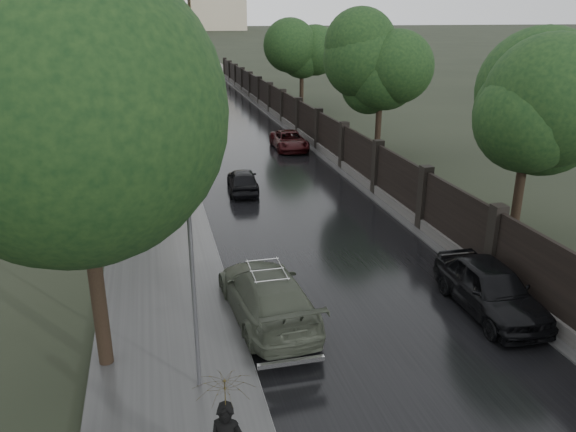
{
  "coord_description": "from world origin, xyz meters",
  "views": [
    {
      "loc": [
        -6.02,
        -9.84,
        8.47
      ],
      "look_at": [
        -1.43,
        8.83,
        1.5
      ],
      "focal_mm": 35.0,
      "sensor_mm": 36.0,
      "label": 1
    }
  ],
  "objects_px": {
    "lamp_post": "(194,290)",
    "car_right_near": "(491,288)",
    "tree_right_c": "(302,55)",
    "traffic_light": "(179,119)",
    "tree_left_far": "(115,65)",
    "volga_sedan": "(267,295)",
    "car_right_far": "(289,140)",
    "hatchback_left": "(243,180)",
    "pedestrian_umbrella": "(225,402)",
    "tree_right_a": "(530,115)",
    "tree_left_near": "(75,114)",
    "tree_right_b": "(381,76)"
  },
  "relations": [
    {
      "from": "tree_right_b",
      "to": "hatchback_left",
      "type": "xyz_separation_m",
      "value": [
        -9.3,
        -5.18,
        -4.33
      ]
    },
    {
      "from": "car_right_far",
      "to": "pedestrian_umbrella",
      "type": "xyz_separation_m",
      "value": [
        -7.88,
        -27.12,
        1.5
      ]
    },
    {
      "from": "tree_right_c",
      "to": "traffic_light",
      "type": "bearing_deg",
      "value": -128.18
    },
    {
      "from": "tree_left_far",
      "to": "car_right_near",
      "type": "bearing_deg",
      "value": -66.94
    },
    {
      "from": "volga_sedan",
      "to": "car_right_far",
      "type": "bearing_deg",
      "value": -109.89
    },
    {
      "from": "traffic_light",
      "to": "tree_right_b",
      "type": "bearing_deg",
      "value": -14.24
    },
    {
      "from": "tree_left_near",
      "to": "hatchback_left",
      "type": "height_order",
      "value": "tree_left_near"
    },
    {
      "from": "volga_sedan",
      "to": "pedestrian_umbrella",
      "type": "xyz_separation_m",
      "value": [
        -2.03,
        -6.17,
        1.34
      ]
    },
    {
      "from": "tree_right_c",
      "to": "volga_sedan",
      "type": "xyz_separation_m",
      "value": [
        -10.63,
        -35.57,
        -4.19
      ]
    },
    {
      "from": "tree_right_c",
      "to": "lamp_post",
      "type": "bearing_deg",
      "value": -108.52
    },
    {
      "from": "tree_right_b",
      "to": "car_right_near",
      "type": "xyz_separation_m",
      "value": [
        -4.1,
        -18.77,
        -4.18
      ]
    },
    {
      "from": "tree_right_a",
      "to": "tree_right_c",
      "type": "xyz_separation_m",
      "value": [
        0.0,
        32.0,
        0.0
      ]
    },
    {
      "from": "hatchback_left",
      "to": "pedestrian_umbrella",
      "type": "distance_m",
      "value": 18.92
    },
    {
      "from": "tree_left_far",
      "to": "car_right_near",
      "type": "distance_m",
      "value": 29.44
    },
    {
      "from": "tree_right_b",
      "to": "lamp_post",
      "type": "height_order",
      "value": "tree_right_b"
    },
    {
      "from": "tree_left_far",
      "to": "tree_left_near",
      "type": "bearing_deg",
      "value": -89.15
    },
    {
      "from": "traffic_light",
      "to": "car_right_far",
      "type": "bearing_deg",
      "value": 3.08
    },
    {
      "from": "hatchback_left",
      "to": "car_right_far",
      "type": "height_order",
      "value": "hatchback_left"
    },
    {
      "from": "tree_left_near",
      "to": "car_right_far",
      "type": "relative_size",
      "value": 2.11
    },
    {
      "from": "tree_left_far",
      "to": "car_right_near",
      "type": "xyz_separation_m",
      "value": [
        11.4,
        -26.77,
        -4.47
      ]
    },
    {
      "from": "volga_sedan",
      "to": "hatchback_left",
      "type": "relative_size",
      "value": 1.45
    },
    {
      "from": "tree_right_c",
      "to": "volga_sedan",
      "type": "relative_size",
      "value": 1.34
    },
    {
      "from": "tree_left_near",
      "to": "volga_sedan",
      "type": "bearing_deg",
      "value": 17.74
    },
    {
      "from": "lamp_post",
      "to": "volga_sedan",
      "type": "bearing_deg",
      "value": 52.26
    },
    {
      "from": "tree_left_far",
      "to": "lamp_post",
      "type": "distance_m",
      "value": 28.73
    },
    {
      "from": "tree_right_b",
      "to": "car_right_far",
      "type": "xyz_separation_m",
      "value": [
        -4.78,
        3.37,
        -4.35
      ]
    },
    {
      "from": "pedestrian_umbrella",
      "to": "tree_right_c",
      "type": "bearing_deg",
      "value": 97.34
    },
    {
      "from": "car_right_near",
      "to": "tree_left_far",
      "type": "bearing_deg",
      "value": 114.53
    },
    {
      "from": "lamp_post",
      "to": "car_right_near",
      "type": "height_order",
      "value": "lamp_post"
    },
    {
      "from": "traffic_light",
      "to": "hatchback_left",
      "type": "relative_size",
      "value": 1.11
    },
    {
      "from": "car_right_far",
      "to": "tree_right_c",
      "type": "bearing_deg",
      "value": 73.4
    },
    {
      "from": "tree_left_near",
      "to": "tree_left_far",
      "type": "height_order",
      "value": "tree_left_near"
    },
    {
      "from": "traffic_light",
      "to": "hatchback_left",
      "type": "xyz_separation_m",
      "value": [
        2.5,
        -8.18,
        -1.78
      ]
    },
    {
      "from": "car_right_far",
      "to": "hatchback_left",
      "type": "bearing_deg",
      "value": -116.35
    },
    {
      "from": "tree_left_near",
      "to": "tree_right_a",
      "type": "bearing_deg",
      "value": 18.32
    },
    {
      "from": "volga_sedan",
      "to": "tree_right_b",
      "type": "bearing_deg",
      "value": -125.45
    },
    {
      "from": "hatchback_left",
      "to": "tree_right_a",
      "type": "bearing_deg",
      "value": 141.34
    },
    {
      "from": "car_right_near",
      "to": "car_right_far",
      "type": "bearing_deg",
      "value": 93.22
    },
    {
      "from": "volga_sedan",
      "to": "tree_right_a",
      "type": "bearing_deg",
      "value": -165.71
    },
    {
      "from": "tree_right_a",
      "to": "volga_sedan",
      "type": "relative_size",
      "value": 1.34
    },
    {
      "from": "lamp_post",
      "to": "tree_right_b",
      "type": "bearing_deg",
      "value": 57.82
    },
    {
      "from": "tree_left_far",
      "to": "volga_sedan",
      "type": "bearing_deg",
      "value": -79.22
    },
    {
      "from": "tree_right_a",
      "to": "traffic_light",
      "type": "height_order",
      "value": "tree_right_a"
    },
    {
      "from": "lamp_post",
      "to": "car_right_near",
      "type": "bearing_deg",
      "value": 11.1
    },
    {
      "from": "tree_right_b",
      "to": "car_right_near",
      "type": "relative_size",
      "value": 1.55
    },
    {
      "from": "tree_left_near",
      "to": "lamp_post",
      "type": "bearing_deg",
      "value": -34.29
    },
    {
      "from": "tree_right_a",
      "to": "lamp_post",
      "type": "relative_size",
      "value": 1.37
    },
    {
      "from": "car_right_near",
      "to": "tree_right_c",
      "type": "bearing_deg",
      "value": 85.1
    },
    {
      "from": "lamp_post",
      "to": "volga_sedan",
      "type": "relative_size",
      "value": 0.98
    },
    {
      "from": "tree_right_c",
      "to": "traffic_light",
      "type": "relative_size",
      "value": 1.75
    }
  ]
}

